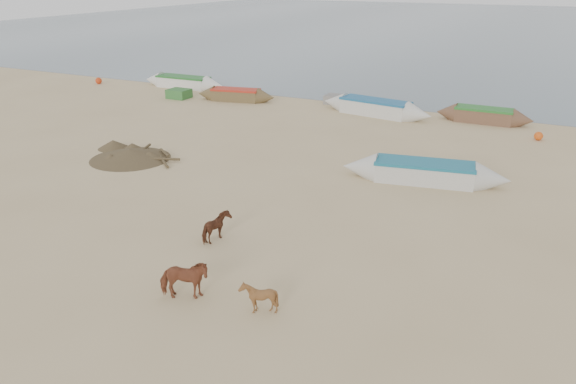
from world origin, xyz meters
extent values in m
plane|color=tan|center=(0.00, 0.00, 0.00)|extent=(140.00, 140.00, 0.00)
plane|color=slate|center=(0.00, 82.00, 0.01)|extent=(160.00, 160.00, 0.00)
imported|color=brown|center=(-0.17, -1.80, 0.57)|extent=(1.47, 1.13, 1.13)
imported|color=brown|center=(1.88, -1.48, 0.43)|extent=(0.94, 0.88, 0.87)
imported|color=brown|center=(-1.25, 1.45, 0.47)|extent=(1.04, 1.12, 0.93)
cone|color=brown|center=(-9.45, 6.77, 0.23)|extent=(4.42, 4.42, 0.45)
cube|color=#346D31|center=(-15.35, 18.46, 0.30)|extent=(1.40, 1.20, 0.60)
sphere|color=#D65014|center=(7.16, 18.32, 0.22)|extent=(0.44, 0.44, 0.44)
cube|color=gray|center=(-5.28, 21.58, 0.28)|extent=(1.20, 1.10, 0.56)
sphere|color=red|center=(-23.91, 19.90, 0.24)|extent=(0.48, 0.48, 0.48)
camera|label=1|loc=(7.91, -12.03, 8.10)|focal=35.00mm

